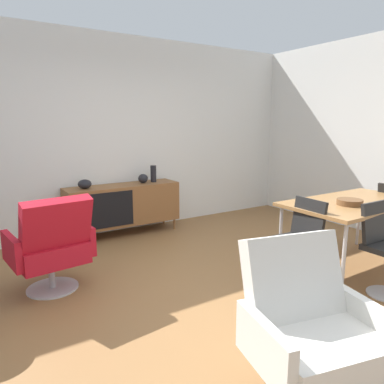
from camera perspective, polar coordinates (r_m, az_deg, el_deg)
name	(u,v)px	position (r m, az deg, el deg)	size (l,w,h in m)	color
ground_plane	(214,300)	(3.44, 3.49, -16.59)	(8.32, 8.32, 0.00)	olive
wall_back	(108,136)	(5.37, -13.14, 8.65)	(6.80, 0.12, 2.80)	silver
sideboard	(123,204)	(5.24, -10.82, -1.93)	(1.60, 0.45, 0.72)	brown
vase_cobalt	(85,184)	(5.01, -16.57, 1.21)	(0.18, 0.18, 0.12)	black
vase_sculptural_dark	(153,174)	(5.36, -6.12, 2.88)	(0.09, 0.09, 0.25)	black
vase_ceramic_small	(143,178)	(5.30, -7.74, 2.13)	(0.14, 0.14, 0.13)	black
dining_table	(355,205)	(4.34, 24.34, -1.89)	(1.60, 0.90, 0.74)	olive
wooden_bowl_on_table	(350,202)	(4.11, 23.62, -1.48)	(0.26, 0.26, 0.06)	brown
dining_chair_near_window	(299,239)	(3.70, 16.49, -7.13)	(0.45, 0.42, 0.86)	black
lounge_chair_red	(52,244)	(3.64, -21.26, -7.73)	(0.77, 0.72, 0.95)	red
armchair_black_shell	(309,327)	(2.24, 18.00, -19.56)	(0.82, 0.77, 0.95)	silver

